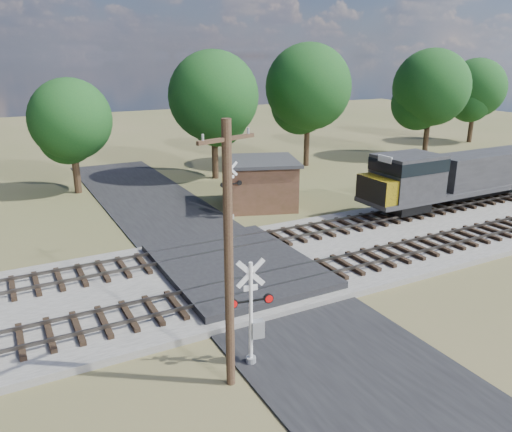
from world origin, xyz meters
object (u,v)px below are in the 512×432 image
utility_pole (229,254)px  crossing_signal_far (230,196)px  crossing_signal_near (253,322)px  equipment_shed (261,183)px

utility_pole → crossing_signal_far: bearing=46.8°
crossing_signal_near → utility_pole: 3.24m
utility_pole → equipment_shed: bearing=40.7°
crossing_signal_far → equipment_shed: crossing_signal_far is taller
crossing_signal_far → utility_pole: bearing=64.0°
crossing_signal_near → equipment_shed: bearing=71.2°
crossing_signal_near → equipment_shed: size_ratio=0.63×
crossing_signal_near → utility_pole: size_ratio=0.46×
crossing_signal_near → crossing_signal_far: crossing_signal_near is taller
crossing_signal_far → equipment_shed: (3.26, 1.73, 0.12)m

